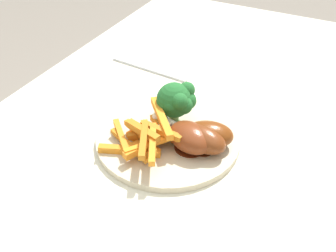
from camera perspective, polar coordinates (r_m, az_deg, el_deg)
The scene contains 8 objects.
dining_table at distance 0.79m, azimuth 3.04°, elevation -6.55°, with size 1.19×0.72×0.75m.
dinner_plate at distance 0.68m, azimuth 0.00°, elevation -1.74°, with size 0.24×0.24×0.01m, color beige.
broccoli_floret_front at distance 0.68m, azimuth 1.32°, elevation 3.68°, with size 0.07×0.07×0.07m.
carrot_fries_pile at distance 0.64m, azimuth -3.28°, elevation -1.71°, with size 0.15×0.13×0.04m.
chicken_drumstick_near at distance 0.64m, azimuth 3.01°, elevation -1.51°, with size 0.08×0.13×0.04m.
chicken_drumstick_far at distance 0.64m, azimuth 5.40°, elevation -1.21°, with size 0.07×0.13×0.04m.
chicken_drumstick_extra at distance 0.64m, azimuth 4.58°, elevation -1.60°, with size 0.07×0.14×0.04m.
fork at distance 0.88m, azimuth -2.78°, elevation 8.20°, with size 0.19×0.01×0.01m, color silver.
Camera 1 is at (0.52, 0.22, 1.19)m, focal length 42.46 mm.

